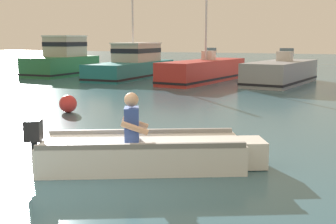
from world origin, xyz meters
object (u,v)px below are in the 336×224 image
Objects in this scene: moored_boat_grey at (281,73)px; rowboat_with_person at (146,152)px; moored_boat_green at (62,61)px; moored_boat_teal at (133,65)px; mooring_buoy at (68,104)px; moored_boat_red at (204,71)px.

rowboat_with_person is at bearing -87.41° from moored_boat_grey.
moored_boat_green is 0.68× the size of moored_boat_teal.
moored_boat_teal is at bearing 7.68° from moored_boat_green.
moored_boat_green is at bearing -177.74° from moored_boat_grey.
mooring_buoy is (3.97, -10.56, -0.44)m from moored_boat_teal.
moored_boat_teal reaches higher than moored_boat_grey.
moored_boat_teal is (4.23, 0.57, -0.14)m from moored_boat_green.
moored_boat_green is 0.68× the size of moored_boat_red.
moored_boat_grey is (11.98, 0.47, -0.34)m from moored_boat_green.
moored_boat_green reaches higher than moored_boat_grey.
moored_boat_green is (-12.62, 13.69, 0.58)m from rowboat_with_person.
moored_boat_red is at bearing -6.97° from moored_boat_teal.
moored_boat_grey is (7.75, -0.10, -0.20)m from moored_boat_teal.
moored_boat_grey reaches higher than rowboat_with_person.
moored_boat_grey is at bearing 70.13° from mooring_buoy.
moored_boat_teal reaches higher than mooring_buoy.
moored_boat_green is 8.42m from moored_boat_red.
moored_boat_teal reaches higher than rowboat_with_person.
moored_boat_red is (4.18, -0.51, -0.20)m from moored_boat_teal.
moored_boat_red is 13.81× the size of mooring_buoy.
rowboat_with_person is 0.75× the size of moored_boat_green.
mooring_buoy is at bearing -50.61° from moored_boat_green.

